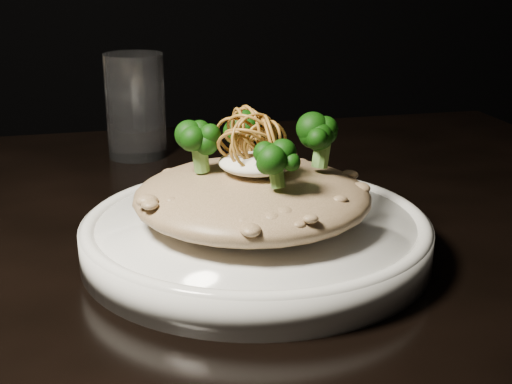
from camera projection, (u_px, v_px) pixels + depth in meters
table at (162, 313)px, 0.67m from camera, size 1.10×0.80×0.75m
plate at (256, 237)px, 0.59m from camera, size 0.29×0.29×0.03m
risotto at (252, 196)px, 0.58m from camera, size 0.19×0.19×0.04m
broccoli at (257, 141)px, 0.57m from camera, size 0.13×0.13×0.05m
cheese at (256, 162)px, 0.57m from camera, size 0.06×0.06×0.02m
shallots at (253, 129)px, 0.56m from camera, size 0.06×0.06×0.04m
drinking_glass at (136, 106)px, 0.87m from camera, size 0.09×0.09×0.13m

